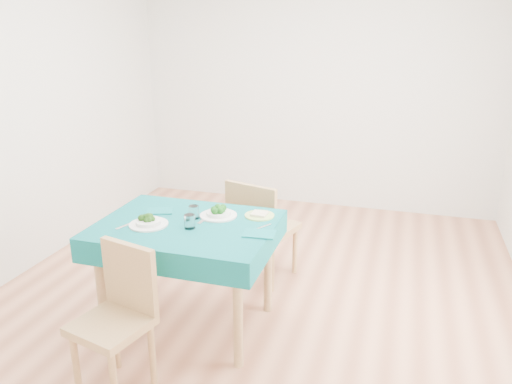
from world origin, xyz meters
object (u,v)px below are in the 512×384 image
(chair_near, at_px, (110,319))
(bowl_near, at_px, (148,220))
(table, at_px, (189,275))
(bowl_far, at_px, (218,211))
(chair_far, at_px, (265,213))
(side_plate, at_px, (260,215))

(chair_near, relative_size, bowl_near, 3.70)
(table, xyz_separation_m, bowl_near, (-0.22, -0.10, 0.42))
(bowl_far, bearing_deg, chair_far, 78.04)
(chair_far, xyz_separation_m, bowl_near, (-0.51, -0.94, 0.24))
(table, bearing_deg, side_plate, 32.00)
(bowl_near, bearing_deg, chair_far, 61.29)
(bowl_far, distance_m, side_plate, 0.28)
(bowl_near, bearing_deg, side_plate, 29.61)
(chair_far, relative_size, side_plate, 5.57)
(table, bearing_deg, bowl_far, 49.25)
(chair_far, xyz_separation_m, bowl_far, (-0.14, -0.66, 0.24))
(table, bearing_deg, chair_near, -100.08)
(table, height_order, side_plate, side_plate)
(chair_near, height_order, chair_far, chair_far)
(table, height_order, bowl_far, bowl_far)
(table, relative_size, side_plate, 5.64)
(side_plate, bearing_deg, bowl_near, -150.39)
(table, xyz_separation_m, side_plate, (0.42, 0.26, 0.38))
(chair_far, bearing_deg, bowl_far, 94.11)
(chair_far, height_order, side_plate, chair_far)
(chair_near, bearing_deg, chair_far, 88.87)
(side_plate, bearing_deg, chair_far, 102.47)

